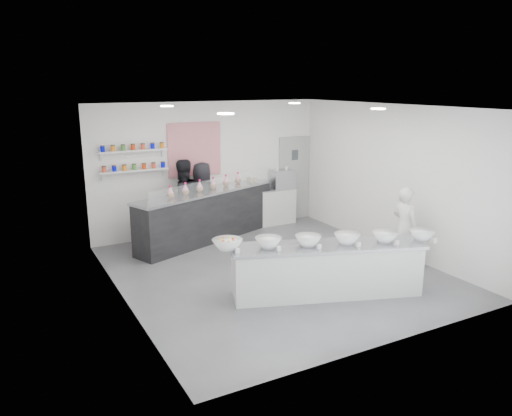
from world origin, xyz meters
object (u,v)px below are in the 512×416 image
Objects in this scene: prep_counter at (327,270)px; back_bar at (207,216)px; espresso_machine at (282,179)px; staff_right at (203,200)px; woman_prep at (404,227)px; espresso_ledge at (272,207)px; staff_left at (182,200)px.

back_bar reaches higher than prep_counter.
prep_counter is 0.87× the size of back_bar.
staff_right is at bearing -175.24° from espresso_machine.
woman_prep is 0.90× the size of staff_right.
espresso_ledge is 3.76m from woman_prep.
espresso_ledge is at bearing -152.22° from staff_right.
staff_left reaches higher than woman_prep.
espresso_machine is at bearing 179.41° from staff_left.
espresso_ledge is 2.13× the size of espresso_machine.
back_bar is 2.01× the size of staff_left.
espresso_ledge is at bearing 7.66° from woman_prep.
espresso_machine is at bearing 88.02° from prep_counter.
woman_prep is 4.69m from staff_left.
staff_left is (-0.47, 0.26, 0.34)m from back_bar.
espresso_ledge is at bearing 91.47° from prep_counter.
prep_counter is 2.06× the size of woman_prep.
staff_right is at bearing 117.74° from prep_counter.
staff_left is 1.06× the size of staff_right.
back_bar is 3.03× the size of espresso_ledge.
woman_prep reaches higher than espresso_machine.
back_bar is at bearing 146.47° from staff_left.
staff_left is at bearing 124.46° from prep_counter.
woman_prep is at bearing 127.32° from staff_left.
staff_left is at bearing -175.64° from espresso_ledge.
prep_counter is 4.41m from espresso_machine.
back_bar is 4.19m from woman_prep.
espresso_ledge is 0.72m from espresso_machine.
prep_counter is 3.68m from back_bar.
espresso_machine is (2.17, 0.44, 0.54)m from back_bar.
prep_counter is 2.63× the size of espresso_ledge.
staff_right is at bearing -174.54° from espresso_ledge.
espresso_machine is at bearing -152.92° from staff_right.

